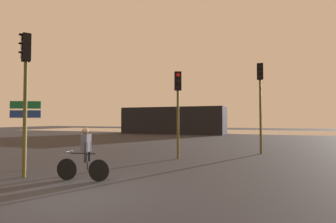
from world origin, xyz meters
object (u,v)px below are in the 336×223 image
Objects in this scene: traffic_light_center at (178,98)px; traffic_light_near_left at (25,78)px; distant_building at (173,121)px; cyclist at (85,154)px; traffic_light_far_right at (260,91)px; direction_sign_post at (26,121)px.

traffic_light_near_left is at bearing 33.35° from traffic_light_center.
distant_building is 28.02m from cyclist.
cyclist is at bearing -142.04° from traffic_light_near_left.
cyclist is at bearing 51.65° from traffic_light_center.
distant_building is 2.81× the size of traffic_light_far_right.
traffic_light_near_left is 0.94× the size of traffic_light_far_right.
traffic_light_center is 6.51m from direction_sign_post.
traffic_light_near_left is at bearing 112.02° from direction_sign_post.
distant_building reaches higher than direction_sign_post.
traffic_light_near_left is at bearing -80.17° from distant_building.
traffic_light_near_left reaches higher than direction_sign_post.
distant_building is 27.88m from traffic_light_near_left.
cyclist is at bearing -75.70° from distant_building.
distant_building is 3.00× the size of traffic_light_near_left.
cyclist is at bearing 54.17° from traffic_light_far_right.
traffic_light_center is 5.82m from cyclist.
traffic_light_center is at bearing -23.42° from cyclist.
distant_building is 8.30× the size of cyclist.
direction_sign_post is (3.72, -26.52, -0.00)m from distant_building.
traffic_light_far_right is at bearing -161.52° from direction_sign_post.
traffic_light_center is 1.60× the size of direction_sign_post.
cyclist is (6.92, -27.14, -0.98)m from distant_building.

